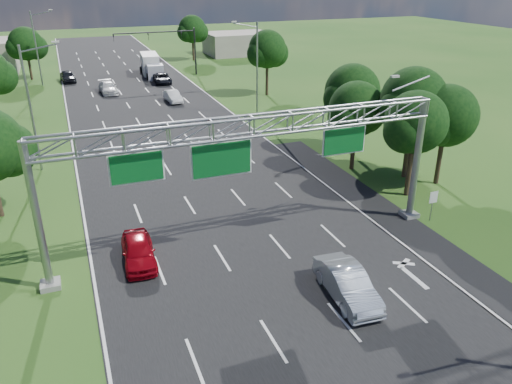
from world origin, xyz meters
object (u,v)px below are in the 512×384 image
silver_sedan (347,284)px  traffic_signal (172,41)px  sign_gantry (253,137)px  red_coupe (138,251)px  regulatory_sign (433,200)px  box_truck (151,66)px

silver_sedan → traffic_signal: bearing=89.8°
sign_gantry → red_coupe: size_ratio=5.36×
regulatory_sign → sign_gantry: bearing=175.2°
sign_gantry → regulatory_sign: 13.25m
traffic_signal → silver_sedan: bearing=-94.4°
traffic_signal → sign_gantry: bearing=-97.7°
regulatory_sign → box_truck: (-8.09, 55.62, 0.01)m
regulatory_sign → box_truck: size_ratio=0.25×
sign_gantry → box_truck: (3.98, 54.60, -5.37)m
traffic_signal → silver_sedan: 59.68m
box_truck → regulatory_sign: bearing=-76.6°
regulatory_sign → red_coupe: (-18.69, 1.77, -0.76)m
regulatory_sign → red_coupe: regulatory_sign is taller
sign_gantry → traffic_signal: sign_gantry is taller
red_coupe → sign_gantry: bearing=-3.2°
sign_gantry → regulatory_sign: size_ratio=11.19×
traffic_signal → silver_sedan: size_ratio=2.48×
red_coupe → silver_sedan: bearing=-34.3°
regulatory_sign → red_coupe: bearing=174.6°
silver_sedan → box_truck: box_truck is taller
sign_gantry → silver_sedan: bearing=-67.9°
traffic_signal → box_truck: (-3.17, 1.60, -3.64)m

